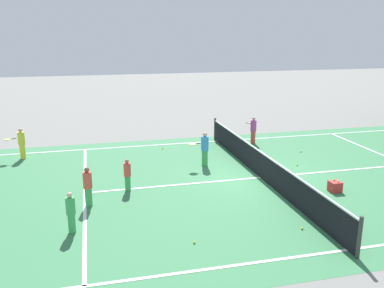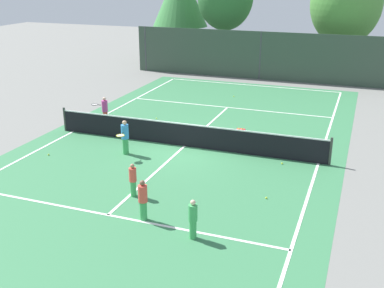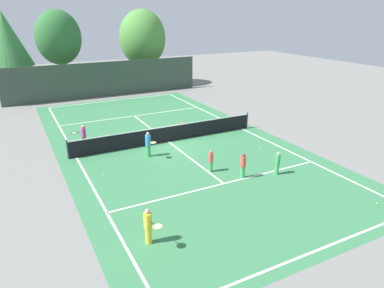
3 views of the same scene
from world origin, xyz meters
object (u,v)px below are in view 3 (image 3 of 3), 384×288
at_px(player_4, 148,144).
at_px(player_0, 83,135).
at_px(player_5, 243,165).
at_px(tennis_ball_3, 230,133).
at_px(player_1, 211,161).
at_px(tennis_ball_1, 111,133).
at_px(ball_crate, 182,126).
at_px(tennis_ball_0, 377,204).
at_px(tennis_ball_4, 142,134).
at_px(tennis_ball_2, 121,109).
at_px(player_2, 148,226).
at_px(tennis_ball_5, 260,149).
at_px(player_3, 277,163).
at_px(tennis_ball_6, 104,174).

bearing_deg(player_4, player_0, 131.06).
xyz_separation_m(player_5, tennis_ball_3, (3.07, 5.71, -0.62)).
bearing_deg(player_1, tennis_ball_1, 109.44).
height_order(ball_crate, tennis_ball_0, ball_crate).
xyz_separation_m(player_1, tennis_ball_4, (-1.11, 6.97, -0.55)).
distance_m(player_4, tennis_ball_4, 3.86).
bearing_deg(tennis_ball_2, player_2, -103.89).
height_order(player_2, tennis_ball_3, player_2).
height_order(player_4, tennis_ball_5, player_4).
bearing_deg(player_1, player_5, -52.60).
bearing_deg(player_1, player_3, -32.91).
relative_size(ball_crate, tennis_ball_6, 6.45).
distance_m(player_3, tennis_ball_5, 3.43).
height_order(player_2, tennis_ball_2, player_2).
xyz_separation_m(player_4, tennis_ball_3, (6.11, 1.12, -0.70)).
distance_m(player_0, player_2, 10.58).
relative_size(tennis_ball_0, tennis_ball_2, 1.00).
height_order(player_5, tennis_ball_6, player_5).
distance_m(ball_crate, tennis_ball_6, 8.18).
distance_m(player_0, tennis_ball_2, 8.44).
bearing_deg(ball_crate, player_1, -104.46).
height_order(player_3, tennis_ball_6, player_3).
xyz_separation_m(player_1, player_4, (-2.03, 3.28, 0.15)).
xyz_separation_m(tennis_ball_1, tennis_ball_2, (2.41, 5.63, 0.00)).
bearing_deg(player_5, tennis_ball_6, 150.06).
xyz_separation_m(player_4, player_5, (3.03, -4.60, -0.07)).
bearing_deg(tennis_ball_6, ball_crate, 35.97).
bearing_deg(player_3, player_0, 132.44).
bearing_deg(player_4, tennis_ball_2, 81.33).
distance_m(player_1, tennis_ball_2, 13.71).
bearing_deg(tennis_ball_5, player_2, -149.09).
height_order(player_1, tennis_ball_2, player_1).
distance_m(tennis_ball_2, tennis_ball_3, 10.33).
distance_m(tennis_ball_1, tennis_ball_3, 7.83).
xyz_separation_m(player_5, tennis_ball_6, (-5.85, 3.37, -0.62)).
xyz_separation_m(player_5, tennis_ball_2, (-1.44, 15.01, -0.62)).
bearing_deg(tennis_ball_1, player_2, -99.30).
xyz_separation_m(player_1, tennis_ball_1, (-2.85, 8.07, -0.55)).
xyz_separation_m(player_1, player_2, (-4.83, -4.05, 0.11)).
relative_size(player_2, tennis_ball_2, 20.30).
xyz_separation_m(player_3, tennis_ball_1, (-5.58, 9.83, -0.57)).
relative_size(player_3, tennis_ball_5, 17.76).
bearing_deg(player_4, player_1, -58.29).
relative_size(player_3, tennis_ball_1, 17.76).
bearing_deg(player_2, tennis_ball_4, 71.33).
bearing_deg(tennis_ball_2, player_1, -88.16).
xyz_separation_m(player_3, tennis_ball_5, (1.40, 3.08, -0.57)).
distance_m(ball_crate, tennis_ball_0, 13.13).
relative_size(player_0, player_5, 1.03).
bearing_deg(tennis_ball_4, tennis_ball_0, -66.48).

